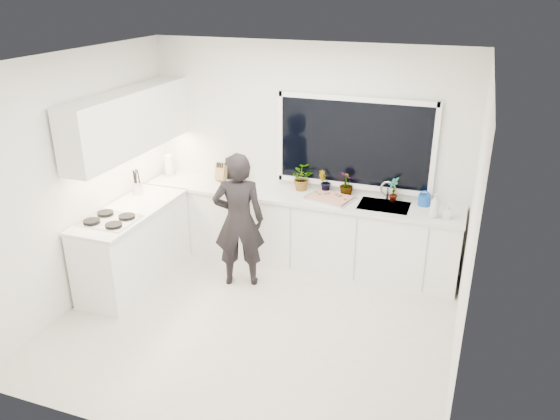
% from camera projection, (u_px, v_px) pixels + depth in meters
% --- Properties ---
extents(floor, '(4.00, 3.50, 0.02)m').
position_uv_depth(floor, '(255.00, 323.00, 5.77)').
color(floor, beige).
rests_on(floor, ground).
extents(wall_back, '(4.00, 0.02, 2.70)m').
position_uv_depth(wall_back, '(306.00, 154.00, 6.77)').
color(wall_back, white).
rests_on(wall_back, ground).
extents(wall_left, '(0.02, 3.50, 2.70)m').
position_uv_depth(wall_left, '(80.00, 180.00, 5.87)').
color(wall_left, white).
rests_on(wall_left, ground).
extents(wall_right, '(0.02, 3.50, 2.70)m').
position_uv_depth(wall_right, '(471.00, 235.00, 4.62)').
color(wall_right, white).
rests_on(wall_right, ground).
extents(ceiling, '(4.00, 3.50, 0.02)m').
position_uv_depth(ceiling, '(249.00, 59.00, 4.71)').
color(ceiling, white).
rests_on(ceiling, wall_back).
extents(window, '(1.80, 0.02, 1.00)m').
position_uv_depth(window, '(354.00, 143.00, 6.47)').
color(window, black).
rests_on(window, wall_back).
extents(base_cabinets_back, '(3.92, 0.58, 0.88)m').
position_uv_depth(base_cabinets_back, '(298.00, 230.00, 6.85)').
color(base_cabinets_back, white).
rests_on(base_cabinets_back, floor).
extents(base_cabinets_left, '(0.58, 1.60, 0.88)m').
position_uv_depth(base_cabinets_left, '(134.00, 247.00, 6.42)').
color(base_cabinets_left, white).
rests_on(base_cabinets_left, floor).
extents(countertop_back, '(3.94, 0.62, 0.04)m').
position_uv_depth(countertop_back, '(298.00, 196.00, 6.67)').
color(countertop_back, silver).
rests_on(countertop_back, base_cabinets_back).
extents(countertop_left, '(0.62, 1.60, 0.04)m').
position_uv_depth(countertop_left, '(130.00, 211.00, 6.24)').
color(countertop_left, silver).
rests_on(countertop_left, base_cabinets_left).
extents(upper_cabinets, '(0.34, 2.10, 0.70)m').
position_uv_depth(upper_cabinets, '(130.00, 122.00, 6.21)').
color(upper_cabinets, white).
rests_on(upper_cabinets, wall_left).
extents(sink, '(0.58, 0.42, 0.14)m').
position_uv_depth(sink, '(384.00, 209.00, 6.36)').
color(sink, silver).
rests_on(sink, countertop_back).
extents(faucet, '(0.03, 0.03, 0.22)m').
position_uv_depth(faucet, '(388.00, 191.00, 6.47)').
color(faucet, silver).
rests_on(faucet, countertop_back).
extents(stovetop, '(0.56, 0.48, 0.03)m').
position_uv_depth(stovetop, '(109.00, 219.00, 5.93)').
color(stovetop, black).
rests_on(stovetop, countertop_left).
extents(person, '(0.68, 0.57, 1.61)m').
position_uv_depth(person, '(239.00, 220.00, 6.23)').
color(person, black).
rests_on(person, floor).
extents(pizza_tray, '(0.59, 0.50, 0.03)m').
position_uv_depth(pizza_tray, '(330.00, 198.00, 6.51)').
color(pizza_tray, silver).
rests_on(pizza_tray, countertop_back).
extents(pizza, '(0.54, 0.44, 0.01)m').
position_uv_depth(pizza, '(330.00, 197.00, 6.50)').
color(pizza, '#A83116').
rests_on(pizza, pizza_tray).
extents(watering_can, '(0.18, 0.18, 0.13)m').
position_uv_depth(watering_can, '(424.00, 200.00, 6.32)').
color(watering_can, '#124CB1').
rests_on(watering_can, countertop_back).
extents(paper_towel_roll, '(0.11, 0.11, 0.26)m').
position_uv_depth(paper_towel_roll, '(169.00, 166.00, 7.28)').
color(paper_towel_roll, white).
rests_on(paper_towel_roll, countertop_back).
extents(knife_block, '(0.14, 0.11, 0.22)m').
position_uv_depth(knife_block, '(221.00, 172.00, 7.09)').
color(knife_block, olive).
rests_on(knife_block, countertop_back).
extents(utensil_crock, '(0.14, 0.14, 0.16)m').
position_uv_depth(utensil_crock, '(138.00, 188.00, 6.65)').
color(utensil_crock, '#AEAEB3').
rests_on(utensil_crock, countertop_left).
extents(picture_frame_large, '(0.22, 0.03, 0.28)m').
position_uv_depth(picture_frame_large, '(233.00, 169.00, 7.12)').
color(picture_frame_large, black).
rests_on(picture_frame_large, countertop_back).
extents(picture_frame_small, '(0.25, 0.03, 0.30)m').
position_uv_depth(picture_frame_small, '(237.00, 169.00, 7.10)').
color(picture_frame_small, black).
rests_on(picture_frame_small, countertop_back).
extents(herb_plants, '(1.42, 0.36, 0.32)m').
position_uv_depth(herb_plants, '(324.00, 181.00, 6.66)').
color(herb_plants, '#26662D').
rests_on(herb_plants, countertop_back).
extents(soap_bottles, '(0.25, 0.14, 0.28)m').
position_uv_depth(soap_bottles, '(438.00, 207.00, 5.97)').
color(soap_bottles, '#D8BF66').
rests_on(soap_bottles, countertop_back).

